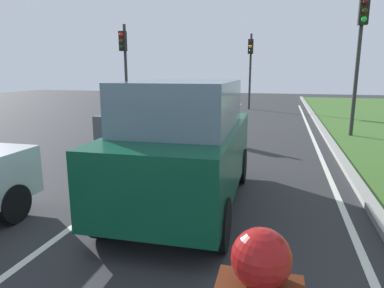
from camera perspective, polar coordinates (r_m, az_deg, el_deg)
name	(u,v)px	position (r m, az deg, el deg)	size (l,w,h in m)	color
ground_plane	(201,149)	(10.91, 1.57, -0.89)	(60.00, 60.00, 0.00)	#2D2D30
lane_line_center	(180,148)	(11.08, -1.95, -0.66)	(0.12, 32.00, 0.01)	silver
lane_line_right_edge	(321,156)	(10.69, 20.71, -1.93)	(0.12, 32.00, 0.01)	silver
curb_right	(339,155)	(10.74, 23.38, -1.76)	(0.24, 48.00, 0.12)	#9E9B93
car_suv_ahead	(185,144)	(6.12, -1.13, 0.07)	(2.09, 4.56, 2.28)	#0C472D
car_hatchback_far	(141,117)	(12.00, -8.50, 4.45)	(1.75, 3.71, 1.78)	#474C51
traffic_light_near_right	(360,41)	(14.06, 26.35, 15.23)	(0.32, 0.50, 5.27)	#2D2D2D
traffic_light_overhead_left	(124,58)	(17.09, -11.26, 13.99)	(0.32, 0.50, 4.63)	#2D2D2D
traffic_light_far_median	(250,60)	(22.80, 9.74, 13.75)	(0.32, 0.50, 4.80)	#2D2D2D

